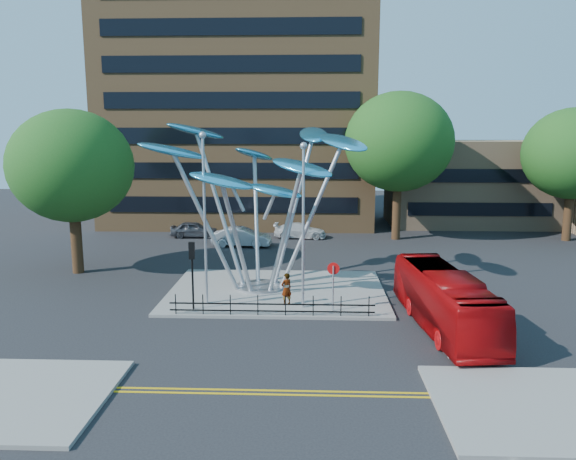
{
  "coord_description": "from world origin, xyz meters",
  "views": [
    {
      "loc": [
        0.84,
        -24.36,
        9.06
      ],
      "look_at": [
        -0.3,
        4.0,
        3.95
      ],
      "focal_mm": 35.0,
      "sensor_mm": 36.0,
      "label": 1
    }
  ],
  "objects_px": {
    "street_lamp_left": "(204,204)",
    "pedestrian": "(286,289)",
    "traffic_light_island": "(192,261)",
    "leaf_sculpture": "(258,169)",
    "tree_far": "(573,154)",
    "parked_car_left": "(194,229)",
    "tree_left": "(71,166)",
    "tree_right": "(399,142)",
    "street_lamp_right": "(303,211)",
    "parked_car_right": "(300,231)",
    "parked_car_mid": "(242,237)",
    "no_entry_sign_island": "(333,278)",
    "red_bus": "(444,300)"
  },
  "relations": [
    {
      "from": "tree_far",
      "to": "street_lamp_left",
      "type": "bearing_deg",
      "value": -145.08
    },
    {
      "from": "traffic_light_island",
      "to": "parked_car_left",
      "type": "xyz_separation_m",
      "value": [
        -4.0,
        19.62,
        -1.94
      ]
    },
    {
      "from": "pedestrian",
      "to": "parked_car_mid",
      "type": "height_order",
      "value": "pedestrian"
    },
    {
      "from": "tree_right",
      "to": "parked_car_mid",
      "type": "relative_size",
      "value": 2.65
    },
    {
      "from": "street_lamp_left",
      "to": "pedestrian",
      "type": "height_order",
      "value": "street_lamp_left"
    },
    {
      "from": "street_lamp_left",
      "to": "tree_far",
      "type": "bearing_deg",
      "value": 34.92
    },
    {
      "from": "parked_car_mid",
      "to": "red_bus",
      "type": "bearing_deg",
      "value": -142.12
    },
    {
      "from": "tree_far",
      "to": "street_lamp_right",
      "type": "xyz_separation_m",
      "value": [
        -21.5,
        -19.0,
        -2.01
      ]
    },
    {
      "from": "parked_car_mid",
      "to": "no_entry_sign_island",
      "type": "bearing_deg",
      "value": -152.75
    },
    {
      "from": "tree_left",
      "to": "street_lamp_left",
      "type": "xyz_separation_m",
      "value": [
        9.5,
        -6.5,
        -1.44
      ]
    },
    {
      "from": "street_lamp_left",
      "to": "street_lamp_right",
      "type": "relative_size",
      "value": 1.06
    },
    {
      "from": "parked_car_right",
      "to": "tree_left",
      "type": "bearing_deg",
      "value": 133.59
    },
    {
      "from": "leaf_sculpture",
      "to": "street_lamp_right",
      "type": "relative_size",
      "value": 1.53
    },
    {
      "from": "tree_left",
      "to": "tree_far",
      "type": "distance_m",
      "value": 37.95
    },
    {
      "from": "tree_far",
      "to": "pedestrian",
      "type": "relative_size",
      "value": 6.48
    },
    {
      "from": "leaf_sculpture",
      "to": "parked_car_mid",
      "type": "bearing_deg",
      "value": 101.61
    },
    {
      "from": "traffic_light_island",
      "to": "no_entry_sign_island",
      "type": "xyz_separation_m",
      "value": [
        7.0,
        0.02,
        -0.8
      ]
    },
    {
      "from": "traffic_light_island",
      "to": "parked_car_right",
      "type": "relative_size",
      "value": 0.78
    },
    {
      "from": "street_lamp_left",
      "to": "parked_car_mid",
      "type": "xyz_separation_m",
      "value": [
        -0.0,
        15.04,
        -4.6
      ]
    },
    {
      "from": "tree_far",
      "to": "leaf_sculpture",
      "type": "xyz_separation_m",
      "value": [
        -24.07,
        -15.32,
        -0.23
      ]
    },
    {
      "from": "street_lamp_left",
      "to": "parked_car_left",
      "type": "height_order",
      "value": "street_lamp_left"
    },
    {
      "from": "leaf_sculpture",
      "to": "street_lamp_left",
      "type": "relative_size",
      "value": 1.45
    },
    {
      "from": "tree_left",
      "to": "parked_car_left",
      "type": "bearing_deg",
      "value": 67.6
    },
    {
      "from": "parked_car_mid",
      "to": "tree_left",
      "type": "bearing_deg",
      "value": 137.12
    },
    {
      "from": "parked_car_left",
      "to": "tree_far",
      "type": "bearing_deg",
      "value": -92.16
    },
    {
      "from": "tree_right",
      "to": "street_lamp_right",
      "type": "xyz_separation_m",
      "value": [
        -7.5,
        -19.0,
        -2.94
      ]
    },
    {
      "from": "traffic_light_island",
      "to": "tree_left",
      "type": "bearing_deg",
      "value": 140.19
    },
    {
      "from": "street_lamp_right",
      "to": "red_bus",
      "type": "distance_m",
      "value": 7.89
    },
    {
      "from": "street_lamp_left",
      "to": "no_entry_sign_island",
      "type": "xyz_separation_m",
      "value": [
        6.5,
        -0.98,
        -3.54
      ]
    },
    {
      "from": "tree_left",
      "to": "no_entry_sign_island",
      "type": "height_order",
      "value": "tree_left"
    },
    {
      "from": "traffic_light_island",
      "to": "parked_car_mid",
      "type": "distance_m",
      "value": 16.16
    },
    {
      "from": "street_lamp_left",
      "to": "parked_car_left",
      "type": "distance_m",
      "value": 19.72
    },
    {
      "from": "traffic_light_island",
      "to": "pedestrian",
      "type": "relative_size",
      "value": 2.05
    },
    {
      "from": "tree_left",
      "to": "parked_car_mid",
      "type": "xyz_separation_m",
      "value": [
        9.5,
        8.54,
        -6.04
      ]
    },
    {
      "from": "tree_left",
      "to": "leaf_sculpture",
      "type": "height_order",
      "value": "tree_left"
    },
    {
      "from": "tree_left",
      "to": "parked_car_left",
      "type": "relative_size",
      "value": 2.6
    },
    {
      "from": "street_lamp_left",
      "to": "red_bus",
      "type": "distance_m",
      "value": 12.53
    },
    {
      "from": "street_lamp_left",
      "to": "parked_car_left",
      "type": "xyz_separation_m",
      "value": [
        -4.5,
        18.62,
        -4.68
      ]
    },
    {
      "from": "traffic_light_island",
      "to": "parked_car_mid",
      "type": "height_order",
      "value": "traffic_light_island"
    },
    {
      "from": "traffic_light_island",
      "to": "leaf_sculpture",
      "type": "bearing_deg",
      "value": 54.96
    },
    {
      "from": "leaf_sculpture",
      "to": "red_bus",
      "type": "relative_size",
      "value": 1.31
    },
    {
      "from": "street_lamp_right",
      "to": "street_lamp_left",
      "type": "bearing_deg",
      "value": 174.29
    },
    {
      "from": "street_lamp_left",
      "to": "leaf_sculpture",
      "type": "bearing_deg",
      "value": 52.6
    },
    {
      "from": "no_entry_sign_island",
      "to": "parked_car_left",
      "type": "height_order",
      "value": "no_entry_sign_island"
    },
    {
      "from": "traffic_light_island",
      "to": "pedestrian",
      "type": "height_order",
      "value": "traffic_light_island"
    },
    {
      "from": "tree_far",
      "to": "leaf_sculpture",
      "type": "bearing_deg",
      "value": -147.52
    },
    {
      "from": "tree_right",
      "to": "street_lamp_left",
      "type": "relative_size",
      "value": 1.38
    },
    {
      "from": "red_bus",
      "to": "parked_car_left",
      "type": "height_order",
      "value": "red_bus"
    },
    {
      "from": "tree_far",
      "to": "traffic_light_island",
      "type": "distance_m",
      "value": 33.61
    },
    {
      "from": "red_bus",
      "to": "pedestrian",
      "type": "relative_size",
      "value": 5.83
    }
  ]
}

